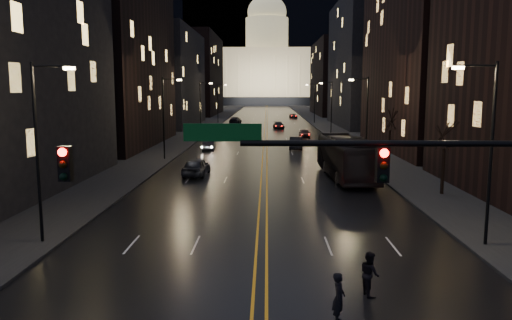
# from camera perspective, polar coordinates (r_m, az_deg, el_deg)

# --- Properties ---
(road) EXTENTS (20.00, 320.00, 0.02)m
(road) POSITION_cam_1_polar(r_m,az_deg,el_deg) (144.13, 1.18, 5.02)
(road) COLOR black
(road) RESTS_ON ground
(sidewalk_left) EXTENTS (8.00, 320.00, 0.16)m
(sidewalk_left) POSITION_cam_1_polar(r_m,az_deg,el_deg) (144.83, -4.39, 5.04)
(sidewalk_left) COLOR black
(sidewalk_left) RESTS_ON ground
(sidewalk_right) EXTENTS (8.00, 320.00, 0.16)m
(sidewalk_right) POSITION_cam_1_polar(r_m,az_deg,el_deg) (144.78, 6.75, 5.00)
(sidewalk_right) COLOR black
(sidewalk_right) RESTS_ON ground
(center_line) EXTENTS (0.62, 320.00, 0.01)m
(center_line) POSITION_cam_1_polar(r_m,az_deg,el_deg) (144.13, 1.18, 5.02)
(center_line) COLOR orange
(center_line) RESTS_ON road
(building_left_mid) EXTENTS (12.00, 30.00, 28.00)m
(building_left_mid) POSITION_cam_1_polar(r_m,az_deg,el_deg) (71.45, -16.45, 12.81)
(building_left_mid) COLOR black
(building_left_mid) RESTS_ON ground
(building_left_far) EXTENTS (12.00, 34.00, 20.00)m
(building_left_far) POSITION_cam_1_polar(r_m,az_deg,el_deg) (108.06, -10.19, 9.17)
(building_left_far) COLOR black
(building_left_far) RESTS_ON ground
(building_left_dist) EXTENTS (12.00, 40.00, 24.00)m
(building_left_dist) POSITION_cam_1_polar(r_m,az_deg,el_deg) (155.45, -6.67, 9.61)
(building_left_dist) COLOR black
(building_left_dist) RESTS_ON ground
(building_right_mid) EXTENTS (12.00, 34.00, 26.00)m
(building_right_mid) POSITION_cam_1_polar(r_m,az_deg,el_deg) (108.07, 12.57, 10.70)
(building_right_mid) COLOR black
(building_right_mid) RESTS_ON ground
(building_right_dist) EXTENTS (12.00, 40.00, 22.00)m
(building_right_dist) POSITION_cam_1_polar(r_m,az_deg,el_deg) (155.35, 9.07, 9.19)
(building_right_dist) COLOR black
(building_right_dist) RESTS_ON ground
(mountain_ridge) EXTENTS (520.00, 60.00, 130.00)m
(mountain_ridge) POSITION_cam_1_polar(r_m,az_deg,el_deg) (400.05, 7.26, 16.25)
(mountain_ridge) COLOR black
(mountain_ridge) RESTS_ON ground
(capitol) EXTENTS (90.00, 50.00, 58.50)m
(capitol) POSITION_cam_1_polar(r_m,az_deg,el_deg) (264.10, 1.24, 10.12)
(capitol) COLOR black
(capitol) RESTS_ON ground
(traffic_signal) EXTENTS (17.29, 0.45, 7.00)m
(traffic_signal) POSITION_cam_1_polar(r_m,az_deg,el_deg) (15.25, 23.04, -2.37)
(traffic_signal) COLOR black
(traffic_signal) RESTS_ON ground
(streetlamp_right_near) EXTENTS (2.13, 0.25, 9.00)m
(streetlamp_right_near) POSITION_cam_1_polar(r_m,az_deg,el_deg) (26.28, 24.97, 1.61)
(streetlamp_right_near) COLOR black
(streetlamp_right_near) RESTS_ON ground
(streetlamp_left_near) EXTENTS (2.13, 0.25, 9.00)m
(streetlamp_left_near) POSITION_cam_1_polar(r_m,az_deg,el_deg) (26.49, -23.43, 1.75)
(streetlamp_left_near) COLOR black
(streetlamp_left_near) RESTS_ON ground
(streetlamp_right_mid) EXTENTS (2.13, 0.25, 9.00)m
(streetlamp_right_mid) POSITION_cam_1_polar(r_m,az_deg,el_deg) (55.01, 12.40, 5.16)
(streetlamp_right_mid) COLOR black
(streetlamp_right_mid) RESTS_ON ground
(streetlamp_left_mid) EXTENTS (2.13, 0.25, 9.00)m
(streetlamp_left_mid) POSITION_cam_1_polar(r_m,az_deg,el_deg) (55.11, -10.35, 5.23)
(streetlamp_left_mid) COLOR black
(streetlamp_left_mid) RESTS_ON ground
(streetlamp_right_far) EXTENTS (2.13, 0.25, 9.00)m
(streetlamp_right_far) POSITION_cam_1_polar(r_m,az_deg,el_deg) (84.63, 8.50, 6.22)
(streetlamp_right_far) COLOR black
(streetlamp_right_far) RESTS_ON ground
(streetlamp_left_far) EXTENTS (2.13, 0.25, 9.00)m
(streetlamp_left_far) POSITION_cam_1_polar(r_m,az_deg,el_deg) (84.69, -6.27, 6.26)
(streetlamp_left_far) COLOR black
(streetlamp_left_far) RESTS_ON ground
(streetlamp_right_dist) EXTENTS (2.13, 0.25, 9.00)m
(streetlamp_right_dist) POSITION_cam_1_polar(r_m,az_deg,el_deg) (114.45, 6.62, 6.71)
(streetlamp_right_dist) COLOR black
(streetlamp_right_dist) RESTS_ON ground
(streetlamp_left_dist) EXTENTS (2.13, 0.25, 9.00)m
(streetlamp_left_dist) POSITION_cam_1_polar(r_m,az_deg,el_deg) (114.49, -4.30, 6.74)
(streetlamp_left_dist) COLOR black
(streetlamp_left_dist) RESTS_ON ground
(tree_right_mid) EXTENTS (2.40, 2.40, 6.65)m
(tree_right_mid) POSITION_cam_1_polar(r_m,az_deg,el_deg) (38.25, 20.77, 2.80)
(tree_right_mid) COLOR black
(tree_right_mid) RESTS_ON ground
(tree_right_far) EXTENTS (2.40, 2.40, 6.65)m
(tree_right_far) POSITION_cam_1_polar(r_m,az_deg,el_deg) (53.56, 15.09, 4.40)
(tree_right_far) COLOR black
(tree_right_far) RESTS_ON ground
(bus) EXTENTS (3.73, 13.14, 3.62)m
(bus) POSITION_cam_1_polar(r_m,az_deg,el_deg) (44.24, 10.25, 0.30)
(bus) COLOR black
(bus) RESTS_ON ground
(oncoming_car_a) EXTENTS (2.26, 4.97, 1.65)m
(oncoming_car_a) POSITION_cam_1_polar(r_m,az_deg,el_deg) (44.96, -6.85, -0.77)
(oncoming_car_a) COLOR black
(oncoming_car_a) RESTS_ON ground
(oncoming_car_b) EXTENTS (1.67, 4.22, 1.37)m
(oncoming_car_b) POSITION_cam_1_polar(r_m,az_deg,el_deg) (63.41, -5.42, 1.69)
(oncoming_car_b) COLOR black
(oncoming_car_b) RESTS_ON ground
(oncoming_car_c) EXTENTS (2.60, 5.23, 1.42)m
(oncoming_car_c) POSITION_cam_1_polar(r_m,az_deg,el_deg) (93.44, -1.50, 3.78)
(oncoming_car_c) COLOR black
(oncoming_car_c) RESTS_ON ground
(oncoming_car_d) EXTENTS (2.78, 5.65, 1.58)m
(oncoming_car_d) POSITION_cam_1_polar(r_m,az_deg,el_deg) (112.72, -2.38, 4.55)
(oncoming_car_d) COLOR black
(oncoming_car_d) RESTS_ON ground
(receding_car_a) EXTENTS (2.01, 4.93, 1.59)m
(receding_car_a) POSITION_cam_1_polar(r_m,az_deg,el_deg) (64.83, 4.60, 1.94)
(receding_car_a) COLOR black
(receding_car_a) RESTS_ON ground
(receding_car_b) EXTENTS (1.95, 4.47, 1.50)m
(receding_car_b) POSITION_cam_1_polar(r_m,az_deg,el_deg) (79.92, 5.56, 3.05)
(receding_car_b) COLOR black
(receding_car_b) RESTS_ON ground
(receding_car_c) EXTENTS (2.33, 4.87, 1.37)m
(receding_car_c) POSITION_cam_1_polar(r_m,az_deg,el_deg) (98.04, 2.60, 3.96)
(receding_car_c) COLOR black
(receding_car_c) RESTS_ON ground
(receding_car_d) EXTENTS (2.13, 4.42, 1.21)m
(receding_car_d) POSITION_cam_1_polar(r_m,az_deg,el_deg) (135.18, 4.28, 5.05)
(receding_car_d) COLOR black
(receding_car_d) RESTS_ON ground
(pedestrian_a) EXTENTS (0.56, 0.71, 1.73)m
(pedestrian_a) POSITION_cam_1_polar(r_m,az_deg,el_deg) (17.31, 9.44, -15.29)
(pedestrian_a) COLOR black
(pedestrian_a) RESTS_ON ground
(pedestrian_b) EXTENTS (0.62, 0.91, 1.70)m
(pedestrian_b) POSITION_cam_1_polar(r_m,az_deg,el_deg) (19.64, 12.87, -12.54)
(pedestrian_b) COLOR black
(pedestrian_b) RESTS_ON ground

